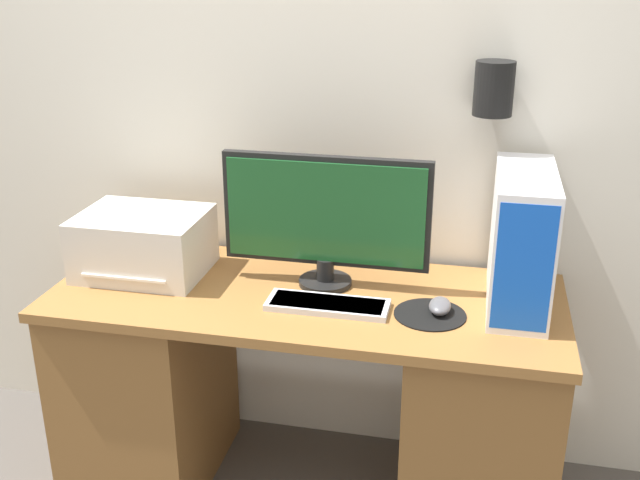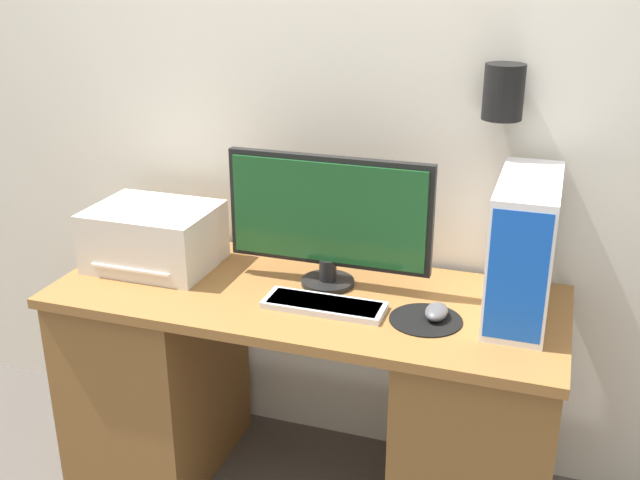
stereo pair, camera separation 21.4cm
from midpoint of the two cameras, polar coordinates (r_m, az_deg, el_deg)
name	(u,v)px [view 1 (the left image)]	position (r m, az deg, el deg)	size (l,w,h in m)	color
wall_back	(331,59)	(2.37, -1.81, 13.57)	(6.40, 0.16, 2.70)	silver
desk	(306,393)	(2.39, -3.68, -11.64)	(1.51, 0.60, 0.72)	brown
monitor	(326,216)	(2.19, -2.36, 1.79)	(0.62, 0.16, 0.40)	black
keyboard	(328,305)	(2.12, -2.31, -5.00)	(0.35, 0.12, 0.02)	silver
mousepad	(430,314)	(2.09, 5.49, -5.74)	(0.20, 0.20, 0.00)	black
mouse	(440,306)	(2.10, 6.26, -5.09)	(0.06, 0.10, 0.04)	#4C4C51
computer_tower	(521,240)	(2.13, 12.34, -0.04)	(0.16, 0.43, 0.39)	white
printer	(144,243)	(2.41, -15.80, -0.31)	(0.38, 0.31, 0.19)	beige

